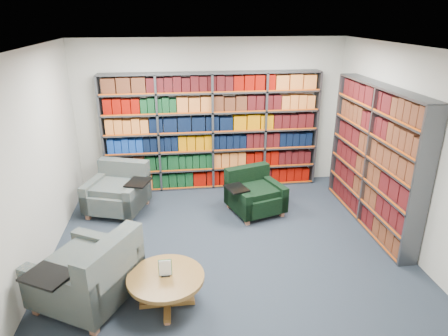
{
  "coord_description": "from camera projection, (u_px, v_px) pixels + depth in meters",
  "views": [
    {
      "loc": [
        -0.7,
        -4.86,
        3.2
      ],
      "look_at": [
        0.0,
        0.6,
        1.05
      ],
      "focal_mm": 32.0,
      "sensor_mm": 36.0,
      "label": 1
    }
  ],
  "objects": [
    {
      "name": "room_shell",
      "position": [
        230.0,
        160.0,
        5.23
      ],
      "size": [
        5.02,
        5.02,
        2.82
      ],
      "color": "black",
      "rests_on": "ground"
    },
    {
      "name": "bookshelf_back",
      "position": [
        212.0,
        132.0,
        7.5
      ],
      "size": [
        4.0,
        0.28,
        2.2
      ],
      "color": "#47494F",
      "rests_on": "ground"
    },
    {
      "name": "bookshelf_right",
      "position": [
        374.0,
        158.0,
        6.17
      ],
      "size": [
        0.28,
        2.5,
        2.2
      ],
      "color": "#47494F",
      "rests_on": "ground"
    },
    {
      "name": "chair_teal_left",
      "position": [
        119.0,
        192.0,
        6.86
      ],
      "size": [
        1.18,
        1.13,
        0.81
      ],
      "color": "#05223A",
      "rests_on": "ground"
    },
    {
      "name": "chair_green_right",
      "position": [
        253.0,
        194.0,
        6.82
      ],
      "size": [
        1.06,
        1.01,
        0.73
      ],
      "color": "black",
      "rests_on": "ground"
    },
    {
      "name": "chair_teal_front",
      "position": [
        92.0,
        277.0,
        4.59
      ],
      "size": [
        1.34,
        1.34,
        0.9
      ],
      "color": "#05223A",
      "rests_on": "ground"
    },
    {
      "name": "coffee_table",
      "position": [
        166.0,
        282.0,
        4.55
      ],
      "size": [
        0.88,
        0.88,
        0.62
      ],
      "color": "brown",
      "rests_on": "ground"
    }
  ]
}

